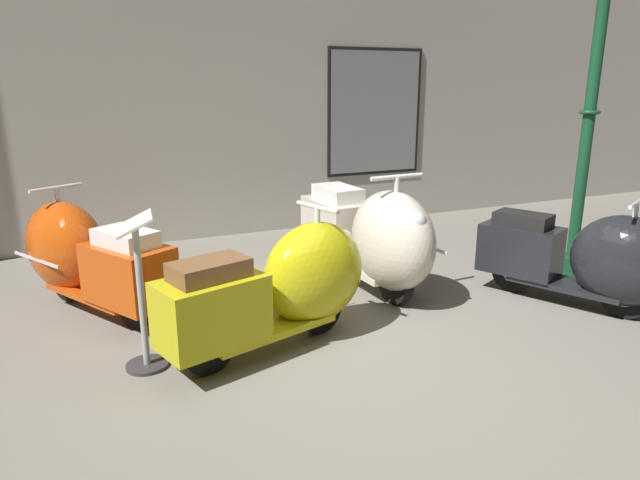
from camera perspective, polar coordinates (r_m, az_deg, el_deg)
The scene contains 8 objects.
ground_plane at distance 3.79m, azimuth 5.73°, elevation -13.35°, with size 60.00×60.00×0.00m, color slate.
showroom_back_wall at distance 6.94m, azimuth -11.33°, elevation 15.82°, with size 18.00×0.63×3.79m.
scooter_0 at distance 5.02m, azimuth -22.85°, elevation -1.49°, with size 1.23×1.67×1.01m.
scooter_1 at distance 3.99m, azimuth -3.48°, elevation -4.62°, with size 1.69×0.91×0.99m.
scooter_2 at distance 5.05m, azimuth 5.45°, elevation 0.34°, with size 0.64×1.85×1.11m.
scooter_3 at distance 5.15m, azimuth 25.64°, elevation -1.70°, with size 1.08×1.61×0.96m.
lamppost at distance 5.89m, azimuth 25.97°, elevation 14.14°, with size 0.33×0.33×3.03m.
info_stanchion at distance 3.85m, azimuth -17.59°, elevation -6.42°, with size 0.28×0.34×1.05m.
Camera 1 is at (-1.67, -2.87, 1.83)m, focal length 31.57 mm.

